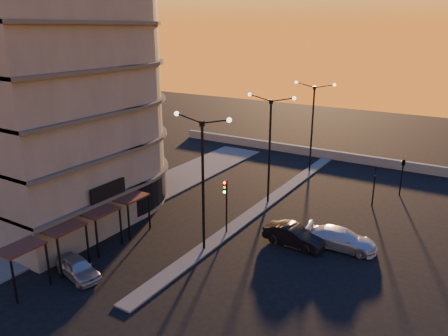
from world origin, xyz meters
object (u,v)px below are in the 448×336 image
(car_sedan, at_px, (294,235))
(car_hatchback, at_px, (78,268))
(traffic_light_main, at_px, (226,198))
(streetlamp_mid, at_px, (270,141))
(car_wagon, at_px, (341,239))

(car_sedan, bearing_deg, car_hatchback, 143.02)
(traffic_light_main, relative_size, car_hatchback, 1.16)
(streetlamp_mid, bearing_deg, car_sedan, -50.51)
(streetlamp_mid, xyz_separation_m, traffic_light_main, (0.00, -7.13, -2.70))
(streetlamp_mid, distance_m, car_sedan, 9.25)
(streetlamp_mid, xyz_separation_m, car_hatchback, (-4.69, -16.91, -4.97))
(car_sedan, bearing_deg, streetlamp_mid, 44.30)
(car_hatchback, xyz_separation_m, car_sedan, (9.69, 10.84, 0.09))
(car_hatchback, bearing_deg, car_sedan, -28.74)
(traffic_light_main, relative_size, car_wagon, 0.87)
(streetlamp_mid, distance_m, traffic_light_main, 7.62)
(car_hatchback, height_order, car_sedan, car_sedan)
(car_sedan, bearing_deg, traffic_light_main, 106.79)
(streetlamp_mid, relative_size, car_sedan, 2.18)
(streetlamp_mid, height_order, car_sedan, streetlamp_mid)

